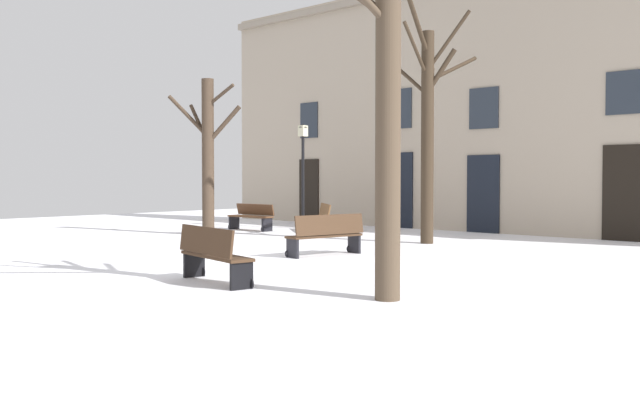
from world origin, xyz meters
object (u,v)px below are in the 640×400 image
at_px(tree_near_facade, 208,153).
at_px(bench_near_lamp, 326,235).
at_px(bench_back_to_back_left, 213,254).
at_px(bench_by_litter_bin, 251,217).
at_px(streetlamp, 303,164).
at_px(tree_right_of_center, 385,99).
at_px(bench_facing_shops, 329,218).
at_px(tree_foreground, 428,124).

xyz_separation_m(tree_near_facade, bench_near_lamp, (6.08, -1.64, -1.95)).
height_order(tree_near_facade, bench_back_to_back_left, tree_near_facade).
bearing_deg(bench_by_litter_bin, bench_near_lamp, -30.85).
xyz_separation_m(streetlamp, bench_back_to_back_left, (7.06, -9.54, -1.67)).
height_order(tree_right_of_center, bench_by_litter_bin, tree_right_of_center).
xyz_separation_m(bench_facing_shops, bench_near_lamp, (4.15, -4.84, 0.01)).
bearing_deg(tree_near_facade, bench_facing_shops, 58.96).
height_order(tree_right_of_center, bench_near_lamp, tree_right_of_center).
relative_size(tree_foreground, bench_by_litter_bin, 3.59).
relative_size(tree_foreground, bench_near_lamp, 3.30).
bearing_deg(bench_back_to_back_left, bench_near_lamp, -61.52).
xyz_separation_m(tree_right_of_center, streetlamp, (-9.99, 8.90, -0.63)).
relative_size(tree_foreground, streetlamp, 1.76).
xyz_separation_m(bench_back_to_back_left, bench_by_litter_bin, (-7.78, 7.89, -0.03)).
bearing_deg(tree_foreground, tree_right_of_center, -60.91).
bearing_deg(tree_right_of_center, bench_near_lamp, 140.09).
bearing_deg(bench_back_to_back_left, tree_foreground, -69.99).
xyz_separation_m(tree_right_of_center, tree_near_facade, (-10.23, 5.11, -0.36)).
relative_size(bench_facing_shops, bench_back_to_back_left, 0.94).
bearing_deg(streetlamp, tree_foreground, -15.16).
xyz_separation_m(tree_near_facade, tree_foreground, (6.17, 2.18, 0.64)).
bearing_deg(bench_by_litter_bin, tree_near_facade, -78.33).
height_order(tree_near_facade, streetlamp, tree_near_facade).
bearing_deg(streetlamp, bench_facing_shops, -19.31).
bearing_deg(bench_facing_shops, tree_near_facade, 98.57).
bearing_deg(bench_facing_shops, bench_by_litter_bin, 63.46).
xyz_separation_m(tree_right_of_center, bench_facing_shops, (-8.30, 8.31, -2.32)).
relative_size(streetlamp, bench_facing_shops, 2.05).
relative_size(bench_back_to_back_left, bench_by_litter_bin, 1.06).
distance_m(tree_near_facade, streetlamp, 3.80).
bearing_deg(bench_near_lamp, streetlamp, -121.21).
xyz_separation_m(tree_near_facade, bench_back_to_back_left, (7.30, -5.75, -1.94)).
distance_m(tree_right_of_center, bench_facing_shops, 11.97).
height_order(tree_right_of_center, bench_back_to_back_left, tree_right_of_center).
xyz_separation_m(bench_near_lamp, bench_by_litter_bin, (-6.55, 3.78, -0.02)).
distance_m(streetlamp, bench_near_lamp, 8.14).
bearing_deg(bench_facing_shops, bench_back_to_back_left, 160.61).
xyz_separation_m(tree_right_of_center, tree_foreground, (-4.06, 7.29, 0.29)).
distance_m(tree_right_of_center, tree_foreground, 8.35).
height_order(tree_right_of_center, tree_foreground, tree_foreground).
bearing_deg(streetlamp, tree_right_of_center, -41.70).
relative_size(tree_right_of_center, bench_near_lamp, 2.92).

